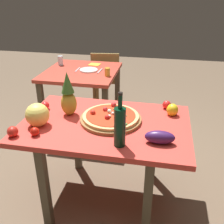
{
  "coord_description": "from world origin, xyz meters",
  "views": [
    {
      "loc": [
        0.4,
        -1.72,
        1.72
      ],
      "look_at": [
        0.04,
        0.09,
        0.82
      ],
      "focal_mm": 42.06,
      "sensor_mm": 36.0,
      "label": 1
    }
  ],
  "objects": [
    {
      "name": "drinking_glass_water",
      "position": [
        -0.91,
        1.42,
        0.83
      ],
      "size": [
        0.07,
        0.07,
        0.12
      ],
      "primitive_type": "cylinder",
      "color": "silver",
      "rests_on": "background_table"
    },
    {
      "name": "tomato_near_board",
      "position": [
        -0.54,
        0.13,
        0.8
      ],
      "size": [
        0.07,
        0.07,
        0.07
      ],
      "primitive_type": "sphere",
      "color": "red",
      "rests_on": "display_table"
    },
    {
      "name": "ground_plane",
      "position": [
        0.0,
        0.0,
        0.0
      ],
      "size": [
        10.0,
        10.0,
        0.0
      ],
      "primitive_type": "plane",
      "color": "brown"
    },
    {
      "name": "display_table",
      "position": [
        0.0,
        0.0,
        0.67
      ],
      "size": [
        1.28,
        0.85,
        0.77
      ],
      "color": "brown",
      "rests_on": "ground_plane"
    },
    {
      "name": "bell_pepper",
      "position": [
        0.5,
        0.23,
        0.82
      ],
      "size": [
        0.09,
        0.09,
        0.1
      ],
      "primitive_type": "ellipsoid",
      "color": "yellow",
      "rests_on": "display_table"
    },
    {
      "name": "fork_utensil",
      "position": [
        -0.63,
        1.25,
        0.77
      ],
      "size": [
        0.02,
        0.18,
        0.01
      ],
      "primitive_type": "cube",
      "rotation": [
        0.0,
        0.0,
        -0.0
      ],
      "color": "silver",
      "rests_on": "background_table"
    },
    {
      "name": "napkin_folded",
      "position": [
        -0.48,
        1.52,
        0.77
      ],
      "size": [
        0.15,
        0.14,
        0.01
      ],
      "primitive_type": "cube",
      "rotation": [
        0.0,
        0.0,
        -0.13
      ],
      "color": "yellow",
      "rests_on": "background_table"
    },
    {
      "name": "tomato_by_bottle",
      "position": [
        -0.58,
        -0.32,
        0.81
      ],
      "size": [
        0.08,
        0.08,
        0.08
      ],
      "primitive_type": "sphere",
      "color": "red",
      "rests_on": "display_table"
    },
    {
      "name": "tomato_at_corner",
      "position": [
        0.46,
        0.34,
        0.81
      ],
      "size": [
        0.07,
        0.07,
        0.07
      ],
      "primitive_type": "sphere",
      "color": "red",
      "rests_on": "display_table"
    },
    {
      "name": "melon",
      "position": [
        -0.48,
        -0.14,
        0.86
      ],
      "size": [
        0.18,
        0.18,
        0.18
      ],
      "primitive_type": "sphere",
      "color": "#ECD961",
      "rests_on": "display_table"
    },
    {
      "name": "pineapple_left",
      "position": [
        -0.31,
        0.08,
        0.93
      ],
      "size": [
        0.13,
        0.13,
        0.36
      ],
      "color": "#AD922E",
      "rests_on": "display_table"
    },
    {
      "name": "knife_utensil",
      "position": [
        -0.35,
        1.25,
        0.77
      ],
      "size": [
        0.03,
        0.18,
        0.01
      ],
      "primitive_type": "cube",
      "rotation": [
        0.0,
        0.0,
        -0.06
      ],
      "color": "silver",
      "rests_on": "background_table"
    },
    {
      "name": "wine_bottle",
      "position": [
        0.16,
        -0.29,
        0.91
      ],
      "size": [
        0.08,
        0.08,
        0.37
      ],
      "color": "black",
      "rests_on": "display_table"
    },
    {
      "name": "pizza",
      "position": [
        0.03,
        0.04,
        0.81
      ],
      "size": [
        0.43,
        0.43,
        0.06
      ],
      "color": "#E2AE68",
      "rests_on": "pizza_board"
    },
    {
      "name": "background_table",
      "position": [
        -0.58,
        1.24,
        0.65
      ],
      "size": [
        0.86,
        0.9,
        0.77
      ],
      "color": "brown",
      "rests_on": "ground_plane"
    },
    {
      "name": "tomato_beside_pepper",
      "position": [
        -0.44,
        -0.28,
        0.8
      ],
      "size": [
        0.06,
        0.06,
        0.06
      ],
      "primitive_type": "sphere",
      "color": "red",
      "rests_on": "display_table"
    },
    {
      "name": "drinking_glass_juice",
      "position": [
        -0.22,
        1.1,
        0.82
      ],
      "size": [
        0.06,
        0.06,
        0.09
      ],
      "primitive_type": "cylinder",
      "color": "gold",
      "rests_on": "background_table"
    },
    {
      "name": "dining_chair",
      "position": [
        -0.42,
        1.92,
        0.48
      ],
      "size": [
        0.45,
        0.45,
        0.85
      ],
      "rotation": [
        0.0,
        0.0,
        3.27
      ],
      "color": "brown",
      "rests_on": "ground_plane"
    },
    {
      "name": "dinner_plate",
      "position": [
        -0.49,
        1.25,
        0.78
      ],
      "size": [
        0.22,
        0.22,
        0.02
      ],
      "primitive_type": "cylinder",
      "color": "white",
      "rests_on": "background_table"
    },
    {
      "name": "pizza_board",
      "position": [
        0.04,
        0.04,
        0.78
      ],
      "size": [
        0.47,
        0.47,
        0.02
      ],
      "primitive_type": "cylinder",
      "color": "brown",
      "rests_on": "display_table"
    },
    {
      "name": "eggplant",
      "position": [
        0.42,
        -0.21,
        0.81
      ],
      "size": [
        0.2,
        0.1,
        0.09
      ],
      "primitive_type": "ellipsoid",
      "rotation": [
        0.0,
        0.0,
        0.05
      ],
      "color": "#3E1D54",
      "rests_on": "display_table"
    }
  ]
}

